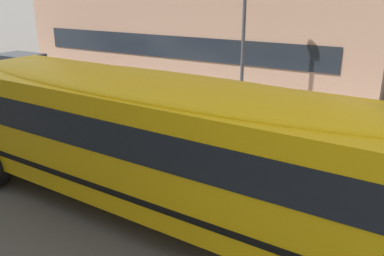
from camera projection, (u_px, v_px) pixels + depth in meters
name	position (u px, v px, depth m)	size (l,w,h in m)	color
ground_plane	(204.00, 180.00, 10.41)	(400.00, 400.00, 0.00)	#54514F
sidewalk_far	(293.00, 111.00, 16.25)	(120.00, 3.00, 0.01)	gray
lane_centreline	(204.00, 180.00, 10.41)	(110.00, 0.16, 0.01)	silver
school_bus	(154.00, 134.00, 8.45)	(13.46, 3.45, 2.99)	yellow
parked_car_dark_blue_beside_sign	(22.00, 70.00, 20.04)	(3.93, 1.94, 1.64)	navy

